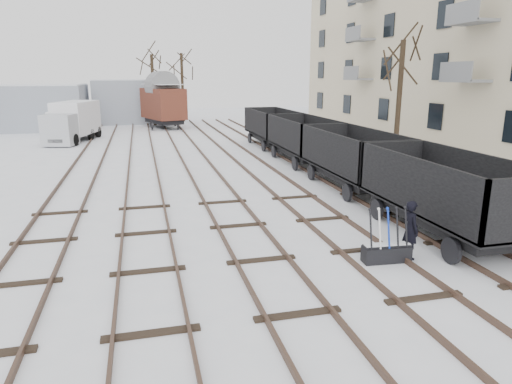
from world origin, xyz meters
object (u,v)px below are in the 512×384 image
ground_frame (386,252)px  panel_van (70,121)px  box_van_wagon (163,103)px  worker (410,230)px  freight_wagon_a (443,206)px  lorry (73,121)px

ground_frame → panel_van: size_ratio=0.31×
ground_frame → box_van_wagon: 34.59m
ground_frame → worker: worker is taller
ground_frame → freight_wagon_a: (2.74, 1.46, 0.69)m
worker → panel_van: (-12.99, 32.76, 0.19)m
ground_frame → box_van_wagon: size_ratio=0.25×
worker → freight_wagon_a: bearing=-54.8°
box_van_wagon → worker: bearing=-100.9°
lorry → worker: bearing=-50.5°
ground_frame → worker: bearing=12.1°
freight_wagon_a → worker: bearing=-145.7°
lorry → panel_van: (-1.10, 6.25, -0.53)m
freight_wagon_a → lorry: lorry is taller
ground_frame → freight_wagon_a: bearing=32.5°
worker → box_van_wagon: box_van_wagon is taller
ground_frame → lorry: 28.88m
lorry → freight_wagon_a: bearing=-45.7°
box_van_wagon → panel_van: (-8.21, -1.43, -1.39)m
ground_frame → panel_van: panel_van is taller
worker → panel_van: 35.24m
ground_frame → freight_wagon_a: 3.18m
ground_frame → lorry: (-11.16, 26.61, 1.24)m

